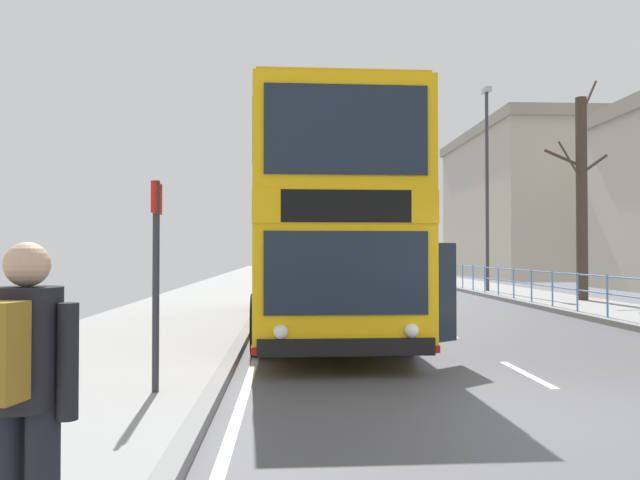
% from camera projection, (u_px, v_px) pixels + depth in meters
% --- Properties ---
extents(ground, '(15.80, 140.00, 0.20)m').
position_uv_depth(ground, '(553.00, 420.00, 6.42)').
color(ground, '#4D4D52').
extents(double_decker_bus_main, '(3.48, 11.06, 4.33)m').
position_uv_depth(double_decker_bus_main, '(319.00, 229.00, 14.05)').
color(double_decker_bus_main, '#F4B20F').
rests_on(double_decker_bus_main, ground).
extents(pedestrian_railing_far_kerb, '(0.05, 31.08, 1.06)m').
position_uv_depth(pedestrian_railing_far_kerb, '(542.00, 281.00, 19.67)').
color(pedestrian_railing_far_kerb, '#598CC6').
rests_on(pedestrian_railing_far_kerb, ground).
extents(pedestrian_with_backpack, '(0.55, 0.57, 1.65)m').
position_uv_depth(pedestrian_with_backpack, '(21.00, 385.00, 3.04)').
color(pedestrian_with_backpack, black).
rests_on(pedestrian_with_backpack, ground).
extents(bus_stop_sign_near, '(0.08, 0.44, 2.43)m').
position_uv_depth(bus_stop_sign_near, '(156.00, 260.00, 7.29)').
color(bus_stop_sign_near, '#2D2D33').
rests_on(bus_stop_sign_near, ground).
extents(street_lamp_far_side, '(0.28, 0.60, 8.56)m').
position_uv_depth(street_lamp_far_side, '(487.00, 174.00, 26.57)').
color(street_lamp_far_side, '#38383D').
rests_on(street_lamp_far_side, ground).
extents(bare_tree_far_00, '(2.52, 1.48, 7.72)m').
position_uv_depth(bare_tree_far_00, '(582.00, 196.00, 21.49)').
color(bare_tree_far_00, '#423328').
rests_on(bare_tree_far_00, ground).
extents(background_building_00, '(9.86, 16.98, 10.50)m').
position_uv_depth(background_building_00, '(536.00, 203.00, 45.27)').
color(background_building_00, '#B2A899').
rests_on(background_building_00, ground).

